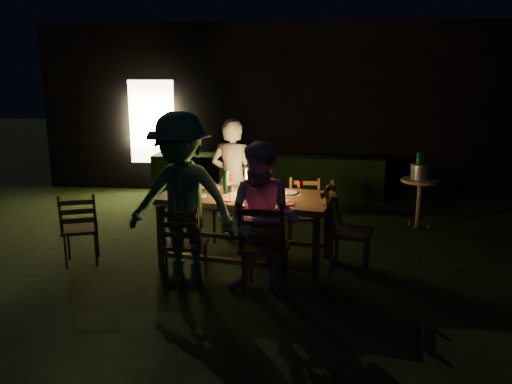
# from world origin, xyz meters

# --- Properties ---
(garden_envelope) EXTENTS (40.00, 40.00, 3.20)m
(garden_envelope) POSITION_xyz_m (-0.01, 6.15, 1.58)
(garden_envelope) COLOR black
(garden_envelope) RESTS_ON ground
(dining_table) EXTENTS (2.17, 1.34, 0.84)m
(dining_table) POSITION_xyz_m (-0.43, 0.42, 0.76)
(dining_table) COLOR #4C3419
(dining_table) RESTS_ON ground
(chair_near_left) EXTENTS (0.44, 0.47, 0.95)m
(chair_near_left) POSITION_xyz_m (-1.00, -0.26, 0.29)
(chair_near_left) COLOR #4C3419
(chair_near_left) RESTS_ON ground
(chair_near_right) EXTENTS (0.52, 0.56, 1.06)m
(chair_near_right) POSITION_xyz_m (-0.11, -0.42, 0.32)
(chair_near_right) COLOR #4C3419
(chair_near_right) RESTS_ON ground
(chair_far_left) EXTENTS (0.53, 0.56, 1.06)m
(chair_far_left) POSITION_xyz_m (-0.74, 1.26, 0.32)
(chair_far_left) COLOR #4C3419
(chair_far_left) RESTS_ON ground
(chair_far_right) EXTENTS (0.43, 0.46, 0.92)m
(chair_far_right) POSITION_xyz_m (0.25, 1.08, 0.28)
(chair_far_right) COLOR #4C3419
(chair_far_right) RESTS_ON ground
(chair_end) EXTENTS (0.60, 0.57, 1.07)m
(chair_end) POSITION_xyz_m (0.78, 0.21, 0.33)
(chair_end) COLOR #4C3419
(chair_end) RESTS_ON ground
(chair_spare) EXTENTS (0.55, 0.57, 0.94)m
(chair_spare) POSITION_xyz_m (-2.39, 0.13, 0.28)
(chair_spare) COLOR #4C3419
(chair_spare) RESTS_ON ground
(person_house_side) EXTENTS (0.67, 0.50, 1.67)m
(person_house_side) POSITION_xyz_m (-0.73, 1.30, 0.84)
(person_house_side) COLOR beige
(person_house_side) RESTS_ON ground
(person_opp_right) EXTENTS (0.87, 0.73, 1.59)m
(person_opp_right) POSITION_xyz_m (-0.12, -0.47, 0.80)
(person_opp_right) COLOR #D794C1
(person_opp_right) RESTS_ON ground
(person_opp_left) EXTENTS (1.31, 0.89, 1.87)m
(person_opp_left) POSITION_xyz_m (-1.01, -0.31, 0.94)
(person_opp_left) COLOR #316341
(person_opp_left) RESTS_ON ground
(lantern) EXTENTS (0.16, 0.16, 0.35)m
(lantern) POSITION_xyz_m (-0.37, 0.46, 1.00)
(lantern) COLOR white
(lantern) RESTS_ON dining_table
(plate_far_left) EXTENTS (0.25, 0.25, 0.01)m
(plate_far_left) POSITION_xyz_m (-0.93, 0.73, 0.85)
(plate_far_left) COLOR white
(plate_far_left) RESTS_ON dining_table
(plate_near_left) EXTENTS (0.25, 0.25, 0.01)m
(plate_near_left) POSITION_xyz_m (-1.00, 0.30, 0.85)
(plate_near_left) COLOR white
(plate_near_left) RESTS_ON dining_table
(plate_far_right) EXTENTS (0.25, 0.25, 0.01)m
(plate_far_right) POSITION_xyz_m (0.06, 0.56, 0.85)
(plate_far_right) COLOR white
(plate_far_right) RESTS_ON dining_table
(plate_near_right) EXTENTS (0.25, 0.25, 0.01)m
(plate_near_right) POSITION_xyz_m (-0.02, 0.13, 0.85)
(plate_near_right) COLOR white
(plate_near_right) RESTS_ON dining_table
(wineglass_a) EXTENTS (0.06, 0.06, 0.18)m
(wineglass_a) POSITION_xyz_m (-0.67, 0.75, 0.93)
(wineglass_a) COLOR #59070F
(wineglass_a) RESTS_ON dining_table
(wineglass_b) EXTENTS (0.06, 0.06, 0.18)m
(wineglass_b) POSITION_xyz_m (-1.16, 0.42, 0.93)
(wineglass_b) COLOR #59070F
(wineglass_b) RESTS_ON dining_table
(wineglass_c) EXTENTS (0.06, 0.06, 0.18)m
(wineglass_c) POSITION_xyz_m (-0.18, 0.09, 0.93)
(wineglass_c) COLOR #59070F
(wineglass_c) RESTS_ON dining_table
(wineglass_d) EXTENTS (0.06, 0.06, 0.18)m
(wineglass_d) POSITION_xyz_m (0.22, 0.49, 0.93)
(wineglass_d) COLOR #59070F
(wineglass_d) RESTS_ON dining_table
(wineglass_e) EXTENTS (0.06, 0.06, 0.18)m
(wineglass_e) POSITION_xyz_m (-0.58, 0.14, 0.93)
(wineglass_e) COLOR silver
(wineglass_e) RESTS_ON dining_table
(bottle_table) EXTENTS (0.07, 0.07, 0.28)m
(bottle_table) POSITION_xyz_m (-0.67, 0.46, 0.98)
(bottle_table) COLOR #0F471E
(bottle_table) RESTS_ON dining_table
(napkin_left) EXTENTS (0.18, 0.14, 0.01)m
(napkin_left) POSITION_xyz_m (-0.63, 0.13, 0.85)
(napkin_left) COLOR red
(napkin_left) RESTS_ON dining_table
(napkin_right) EXTENTS (0.18, 0.14, 0.01)m
(napkin_right) POSITION_xyz_m (0.07, 0.03, 0.85)
(napkin_right) COLOR red
(napkin_right) RESTS_ON dining_table
(phone) EXTENTS (0.14, 0.07, 0.01)m
(phone) POSITION_xyz_m (-1.09, 0.23, 0.85)
(phone) COLOR black
(phone) RESTS_ON dining_table
(side_table) EXTENTS (0.56, 0.56, 0.75)m
(side_table) POSITION_xyz_m (1.93, 2.09, 0.66)
(side_table) COLOR #8A6445
(side_table) RESTS_ON ground
(ice_bucket) EXTENTS (0.30, 0.30, 0.22)m
(ice_bucket) POSITION_xyz_m (1.93, 2.09, 0.86)
(ice_bucket) COLOR #A5A8AD
(ice_bucket) RESTS_ON side_table
(bottle_bucket_a) EXTENTS (0.07, 0.07, 0.32)m
(bottle_bucket_a) POSITION_xyz_m (1.88, 2.05, 0.91)
(bottle_bucket_a) COLOR #0F471E
(bottle_bucket_a) RESTS_ON side_table
(bottle_bucket_b) EXTENTS (0.07, 0.07, 0.32)m
(bottle_bucket_b) POSITION_xyz_m (1.98, 2.13, 0.91)
(bottle_bucket_b) COLOR #0F471E
(bottle_bucket_b) RESTS_ON side_table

